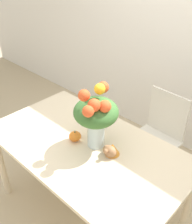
# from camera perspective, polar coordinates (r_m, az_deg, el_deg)

# --- Properties ---
(ground_plane) EXTENTS (12.00, 12.00, 0.00)m
(ground_plane) POSITION_cam_1_polar(r_m,az_deg,el_deg) (2.52, -1.81, -20.66)
(ground_plane) COLOR tan
(wall_back) EXTENTS (8.00, 0.06, 2.70)m
(wall_back) POSITION_cam_1_polar(r_m,az_deg,el_deg) (2.79, 20.24, 16.87)
(wall_back) COLOR white
(wall_back) RESTS_ON ground_plane
(dining_table) EXTENTS (1.54, 0.88, 0.77)m
(dining_table) POSITION_cam_1_polar(r_m,az_deg,el_deg) (2.02, -2.15, -9.14)
(dining_table) COLOR beige
(dining_table) RESTS_ON ground_plane
(flower_vase) EXTENTS (0.31, 0.38, 0.49)m
(flower_vase) POSITION_cam_1_polar(r_m,az_deg,el_deg) (1.79, 0.02, -0.48)
(flower_vase) COLOR silver
(flower_vase) RESTS_ON dining_table
(pumpkin) EXTENTS (0.09, 0.09, 0.08)m
(pumpkin) POSITION_cam_1_polar(r_m,az_deg,el_deg) (1.98, -4.59, -5.29)
(pumpkin) COLOR orange
(pumpkin) RESTS_ON dining_table
(turkey_figurine) EXTENTS (0.11, 0.14, 0.09)m
(turkey_figurine) POSITION_cam_1_polar(r_m,az_deg,el_deg) (1.85, 3.32, -8.23)
(turkey_figurine) COLOR #936642
(turkey_figurine) RESTS_ON dining_table
(dining_chair_near_window) EXTENTS (0.44, 0.44, 0.91)m
(dining_chair_near_window) POSITION_cam_1_polar(r_m,az_deg,el_deg) (2.55, 13.03, -5.44)
(dining_chair_near_window) COLOR silver
(dining_chair_near_window) RESTS_ON ground_plane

